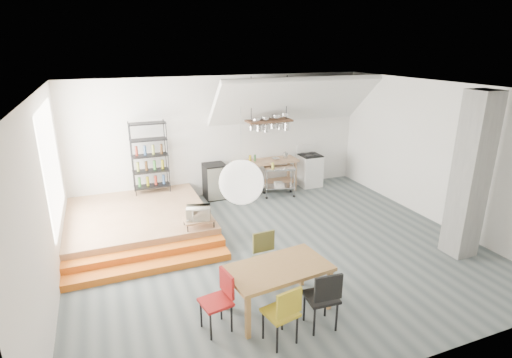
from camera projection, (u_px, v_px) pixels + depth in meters
name	position (u px, v px, depth m)	size (l,w,h in m)	color
floor	(276.00, 248.00, 8.16)	(8.00, 8.00, 0.00)	#4C5657
wall_back	(223.00, 137.00, 10.73)	(8.00, 0.04, 3.20)	silver
wall_left	(45.00, 202.00, 6.25)	(0.04, 7.00, 3.20)	silver
wall_right	(438.00, 154.00, 9.04)	(0.04, 7.00, 3.20)	silver
ceiling	(279.00, 88.00, 7.14)	(8.00, 7.00, 0.02)	white
slope_ceiling	(294.00, 100.00, 10.53)	(4.40, 1.80, 0.15)	white
window_pane	(52.00, 164.00, 7.51)	(0.02, 2.50, 2.20)	white
platform	(138.00, 220.00, 8.98)	(3.00, 3.00, 0.40)	#98704C
step_lower	(150.00, 268.00, 7.30)	(3.00, 0.35, 0.13)	orange
step_upper	(148.00, 255.00, 7.59)	(3.00, 0.35, 0.27)	orange
concrete_column	(470.00, 176.00, 7.48)	(0.50, 0.50, 3.20)	slate
kitchen_counter	(266.00, 170.00, 11.12)	(1.80, 0.60, 0.91)	#98704C
stove	(310.00, 170.00, 11.66)	(0.60, 0.60, 1.18)	white
pot_rack	(270.00, 124.00, 10.50)	(1.20, 0.50, 1.43)	#3C2318
wire_shelving	(150.00, 156.00, 9.85)	(0.88, 0.38, 1.80)	black
microwave_shelf	(199.00, 220.00, 8.15)	(0.60, 0.40, 0.16)	#98704C
paper_lantern	(241.00, 182.00, 5.31)	(0.60, 0.60, 0.60)	white
dining_table	(278.00, 271.00, 6.07)	(1.66, 1.05, 0.75)	olive
chair_mustard	(284.00, 311.00, 5.36)	(0.49, 0.49, 0.91)	#9F8A1B
chair_black	(324.00, 295.00, 5.65)	(0.47, 0.47, 0.96)	black
chair_olive	(266.00, 254.00, 6.79)	(0.44, 0.44, 0.92)	brown
chair_red	(220.00, 296.00, 5.69)	(0.47, 0.47, 0.90)	#AE1918
rolling_cart	(279.00, 177.00, 10.83)	(0.90, 0.63, 0.81)	silver
mini_fridge	(215.00, 181.00, 10.70)	(0.56, 0.56, 0.95)	black
microwave	(198.00, 213.00, 8.10)	(0.49, 0.33, 0.27)	beige
bowl	(276.00, 159.00, 11.07)	(0.21, 0.21, 0.05)	silver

